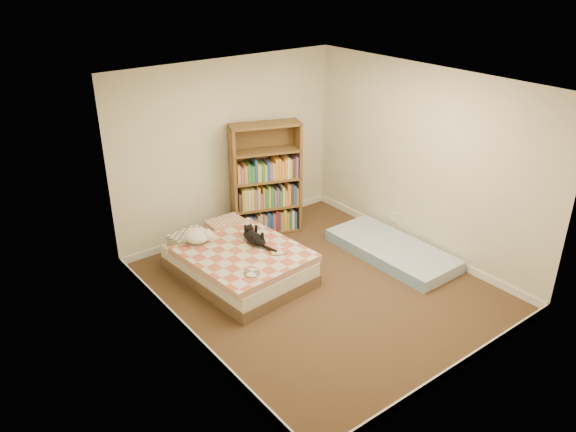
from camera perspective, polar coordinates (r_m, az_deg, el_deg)
room at (r=6.43m, az=3.47°, el=1.85°), size 3.51×4.01×2.51m
bed at (r=7.13m, az=-5.21°, el=-4.56°), size 1.40×1.84×0.47m
bookshelf at (r=8.07m, az=-2.34°, el=2.26°), size 1.09×0.65×1.64m
floor_mattress at (r=7.74m, az=10.49°, el=-3.43°), size 0.83×1.81×0.16m
black_cat at (r=7.09m, az=-3.56°, el=-2.13°), size 0.30×0.70×0.16m
white_dog at (r=7.16m, az=-9.16°, el=-1.98°), size 0.36×0.37×0.17m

